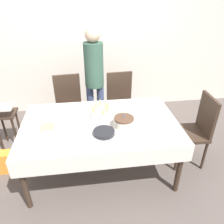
{
  "coord_description": "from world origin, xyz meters",
  "views": [
    {
      "loc": [
        -0.15,
        -2.16,
        2.12
      ],
      "look_at": [
        0.14,
        0.02,
        0.84
      ],
      "focal_mm": 35.0,
      "sensor_mm": 36.0,
      "label": 1
    }
  ],
  "objects_px": {
    "birthday_cake": "(124,122)",
    "gift_bag": "(6,162)",
    "dining_chair_right_end": "(196,128)",
    "person_standing": "(94,73)",
    "plate_stack_main": "(104,132)",
    "high_chair": "(5,119)",
    "champagne_tray": "(101,109)",
    "dining_chair_far_right": "(121,101)",
    "dining_chair_far_left": "(69,104)"
  },
  "relations": [
    {
      "from": "birthday_cake",
      "to": "gift_bag",
      "type": "height_order",
      "value": "birthday_cake"
    },
    {
      "from": "dining_chair_right_end",
      "to": "person_standing",
      "type": "height_order",
      "value": "person_standing"
    },
    {
      "from": "plate_stack_main",
      "to": "high_chair",
      "type": "relative_size",
      "value": 0.33
    },
    {
      "from": "birthday_cake",
      "to": "high_chair",
      "type": "distance_m",
      "value": 1.77
    },
    {
      "from": "plate_stack_main",
      "to": "champagne_tray",
      "type": "bearing_deg",
      "value": 89.45
    },
    {
      "from": "high_chair",
      "to": "gift_bag",
      "type": "height_order",
      "value": "high_chair"
    },
    {
      "from": "birthday_cake",
      "to": "dining_chair_far_right",
      "type": "bearing_deg",
      "value": 82.18
    },
    {
      "from": "dining_chair_far_right",
      "to": "person_standing",
      "type": "relative_size",
      "value": 0.59
    },
    {
      "from": "high_chair",
      "to": "gift_bag",
      "type": "bearing_deg",
      "value": -81.5
    },
    {
      "from": "birthday_cake",
      "to": "person_standing",
      "type": "relative_size",
      "value": 0.14
    },
    {
      "from": "dining_chair_right_end",
      "to": "person_standing",
      "type": "bearing_deg",
      "value": 143.28
    },
    {
      "from": "dining_chair_far_left",
      "to": "champagne_tray",
      "type": "relative_size",
      "value": 3.01
    },
    {
      "from": "birthday_cake",
      "to": "dining_chair_far_left",
      "type": "bearing_deg",
      "value": 124.15
    },
    {
      "from": "dining_chair_far_left",
      "to": "high_chair",
      "type": "height_order",
      "value": "dining_chair_far_left"
    },
    {
      "from": "dining_chair_far_left",
      "to": "person_standing",
      "type": "height_order",
      "value": "person_standing"
    },
    {
      "from": "dining_chair_far_left",
      "to": "plate_stack_main",
      "type": "distance_m",
      "value": 1.22
    },
    {
      "from": "dining_chair_right_end",
      "to": "person_standing",
      "type": "xyz_separation_m",
      "value": [
        -1.23,
        0.92,
        0.47
      ]
    },
    {
      "from": "dining_chair_far_left",
      "to": "plate_stack_main",
      "type": "height_order",
      "value": "dining_chair_far_left"
    },
    {
      "from": "dining_chair_right_end",
      "to": "birthday_cake",
      "type": "relative_size",
      "value": 4.28
    },
    {
      "from": "dining_chair_far_right",
      "to": "gift_bag",
      "type": "height_order",
      "value": "dining_chair_far_right"
    },
    {
      "from": "dining_chair_right_end",
      "to": "person_standing",
      "type": "relative_size",
      "value": 0.59
    },
    {
      "from": "dining_chair_far_right",
      "to": "dining_chair_right_end",
      "type": "height_order",
      "value": "same"
    },
    {
      "from": "birthday_cake",
      "to": "champagne_tray",
      "type": "xyz_separation_m",
      "value": [
        -0.24,
        0.27,
        0.03
      ]
    },
    {
      "from": "champagne_tray",
      "to": "birthday_cake",
      "type": "bearing_deg",
      "value": -48.38
    },
    {
      "from": "high_chair",
      "to": "dining_chair_right_end",
      "type": "bearing_deg",
      "value": -14.5
    },
    {
      "from": "dining_chair_far_right",
      "to": "high_chair",
      "type": "relative_size",
      "value": 1.37
    },
    {
      "from": "dining_chair_far_right",
      "to": "person_standing",
      "type": "distance_m",
      "value": 0.61
    },
    {
      "from": "dining_chair_far_right",
      "to": "dining_chair_right_end",
      "type": "distance_m",
      "value": 1.21
    },
    {
      "from": "gift_bag",
      "to": "dining_chair_right_end",
      "type": "bearing_deg",
      "value": -2.76
    },
    {
      "from": "person_standing",
      "to": "high_chair",
      "type": "relative_size",
      "value": 2.34
    },
    {
      "from": "dining_chair_far_left",
      "to": "dining_chair_right_end",
      "type": "height_order",
      "value": "same"
    },
    {
      "from": "dining_chair_far_left",
      "to": "dining_chair_far_right",
      "type": "xyz_separation_m",
      "value": [
        0.81,
        0.0,
        0.0
      ]
    },
    {
      "from": "dining_chair_far_left",
      "to": "gift_bag",
      "type": "relative_size",
      "value": 3.26
    },
    {
      "from": "dining_chair_right_end",
      "to": "high_chair",
      "type": "xyz_separation_m",
      "value": [
        -2.53,
        0.66,
        -0.06
      ]
    },
    {
      "from": "birthday_cake",
      "to": "champagne_tray",
      "type": "distance_m",
      "value": 0.36
    },
    {
      "from": "dining_chair_far_right",
      "to": "champagne_tray",
      "type": "distance_m",
      "value": 0.86
    },
    {
      "from": "dining_chair_far_left",
      "to": "high_chair",
      "type": "bearing_deg",
      "value": -165.73
    },
    {
      "from": "dining_chair_far_right",
      "to": "plate_stack_main",
      "type": "xyz_separation_m",
      "value": [
        -0.38,
        -1.12,
        0.21
      ]
    },
    {
      "from": "dining_chair_far_left",
      "to": "dining_chair_right_end",
      "type": "relative_size",
      "value": 1.0
    },
    {
      "from": "dining_chair_far_right",
      "to": "gift_bag",
      "type": "distance_m",
      "value": 1.83
    },
    {
      "from": "person_standing",
      "to": "high_chair",
      "type": "height_order",
      "value": "person_standing"
    },
    {
      "from": "dining_chair_right_end",
      "to": "champagne_tray",
      "type": "bearing_deg",
      "value": 172.77
    },
    {
      "from": "champagne_tray",
      "to": "gift_bag",
      "type": "xyz_separation_m",
      "value": [
        -1.25,
        -0.03,
        -0.66
      ]
    },
    {
      "from": "person_standing",
      "to": "plate_stack_main",
      "type": "bearing_deg",
      "value": -88.94
    },
    {
      "from": "birthday_cake",
      "to": "person_standing",
      "type": "bearing_deg",
      "value": 104.22
    },
    {
      "from": "dining_chair_far_right",
      "to": "dining_chair_right_end",
      "type": "bearing_deg",
      "value": -46.59
    },
    {
      "from": "dining_chair_far_right",
      "to": "plate_stack_main",
      "type": "distance_m",
      "value": 1.2
    },
    {
      "from": "person_standing",
      "to": "dining_chair_far_left",
      "type": "bearing_deg",
      "value": -174.79
    },
    {
      "from": "gift_bag",
      "to": "dining_chair_far_left",
      "type": "bearing_deg",
      "value": 43.32
    },
    {
      "from": "dining_chair_right_end",
      "to": "person_standing",
      "type": "distance_m",
      "value": 1.61
    }
  ]
}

